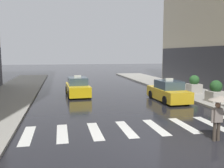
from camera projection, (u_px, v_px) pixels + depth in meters
ground_plane at (167, 151)px, 9.33m from camera, size 160.00×160.00×0.00m
crosswalk_markings at (141, 128)px, 12.24m from camera, size 11.30×2.80×0.01m
taxi_lead at (168, 92)px, 19.19m from camera, size 2.00×4.57×1.80m
taxi_second at (78, 87)px, 21.76m from camera, size 2.06×4.60×1.80m
pedestrian_with_umbrella at (219, 106)px, 10.30m from camera, size 0.96×0.96×1.94m
planter_near_corner at (216, 92)px, 18.10m from camera, size 1.10×1.10×1.60m
planter_mid_block at (194, 85)px, 22.45m from camera, size 1.10×1.10×1.60m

